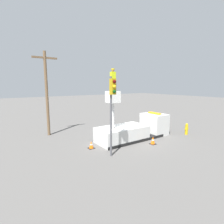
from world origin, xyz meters
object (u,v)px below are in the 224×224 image
at_px(utility_pole, 47,91).
at_px(traffic_cone_rear, 91,145).
at_px(fire_hydrant, 186,129).
at_px(traffic_light_pole, 112,101).
at_px(worker, 113,80).
at_px(bucket_truck, 134,130).
at_px(traffic_cone_curbside, 153,141).

bearing_deg(utility_pole, traffic_cone_rear, -72.91).
relative_size(fire_hydrant, traffic_cone_rear, 1.96).
relative_size(traffic_light_pole, fire_hydrant, 4.83).
bearing_deg(worker, bucket_truck, 0.00).
xyz_separation_m(bucket_truck, traffic_cone_curbside, (0.24, -2.02, -0.49)).
bearing_deg(utility_pole, worker, -55.78).
bearing_deg(traffic_light_pole, bucket_truck, 29.17).
xyz_separation_m(worker, traffic_cone_curbside, (2.57, -2.02, -4.86)).
xyz_separation_m(traffic_cone_rear, utility_pole, (-1.68, 5.48, 3.95)).
xyz_separation_m(bucket_truck, traffic_light_pole, (-3.89, -2.17, 2.99)).
relative_size(fire_hydrant, utility_pole, 0.14).
relative_size(worker, traffic_cone_curbside, 2.76).
bearing_deg(bucket_truck, traffic_cone_curbside, -83.18).
xyz_separation_m(traffic_light_pole, traffic_cone_curbside, (4.13, 0.15, -3.47)).
relative_size(worker, traffic_cone_rear, 3.10).
height_order(fire_hydrant, traffic_cone_rear, fire_hydrant).
bearing_deg(traffic_cone_curbside, traffic_light_pole, -177.86).
xyz_separation_m(traffic_cone_curbside, utility_pole, (-6.28, 7.46, 3.92)).
distance_m(traffic_cone_rear, utility_pole, 6.96).
height_order(bucket_truck, traffic_cone_rear, bucket_truck).
height_order(traffic_cone_curbside, utility_pole, utility_pole).
distance_m(fire_hydrant, utility_pole, 13.79).
xyz_separation_m(worker, utility_pole, (-3.70, 5.45, -0.95)).
height_order(bucket_truck, utility_pole, utility_pole).
xyz_separation_m(bucket_truck, utility_pole, (-6.04, 5.45, 3.43)).
relative_size(bucket_truck, traffic_cone_rear, 12.52).
height_order(traffic_cone_rear, traffic_cone_curbside, traffic_cone_curbside).
height_order(traffic_cone_rear, utility_pole, utility_pole).
distance_m(worker, utility_pole, 6.66).
relative_size(traffic_cone_curbside, utility_pole, 0.08).
relative_size(bucket_truck, utility_pole, 0.91).
xyz_separation_m(bucket_truck, fire_hydrant, (5.02, -1.93, -0.25)).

